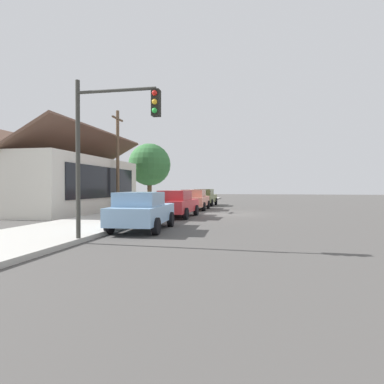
{
  "coord_description": "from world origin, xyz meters",
  "views": [
    {
      "loc": [
        -22.22,
        -1.99,
        1.8
      ],
      "look_at": [
        -1.63,
        2.02,
        1.48
      ],
      "focal_mm": 30.87,
      "sensor_mm": 36.0,
      "label": 1
    }
  ],
  "objects_px": {
    "car_olive": "(205,197)",
    "fire_hydrant_red": "(179,203)",
    "car_skyblue": "(142,211)",
    "utility_pole_wooden": "(118,159)",
    "car_coral": "(194,199)",
    "traffic_light_main": "(109,133)",
    "shade_tree": "(149,165)",
    "car_cherry": "(176,204)"
  },
  "relations": [
    {
      "from": "shade_tree",
      "to": "traffic_light_main",
      "type": "height_order",
      "value": "shade_tree"
    },
    {
      "from": "car_cherry",
      "to": "utility_pole_wooden",
      "type": "xyz_separation_m",
      "value": [
        4.16,
        5.54,
        3.12
      ]
    },
    {
      "from": "car_cherry",
      "to": "shade_tree",
      "type": "relative_size",
      "value": 0.73
    },
    {
      "from": "car_coral",
      "to": "traffic_light_main",
      "type": "xyz_separation_m",
      "value": [
        -15.99,
        -0.26,
        2.68
      ]
    },
    {
      "from": "car_cherry",
      "to": "utility_pole_wooden",
      "type": "relative_size",
      "value": 0.59
    },
    {
      "from": "shade_tree",
      "to": "traffic_light_main",
      "type": "distance_m",
      "value": 22.26
    },
    {
      "from": "utility_pole_wooden",
      "to": "fire_hydrant_red",
      "type": "height_order",
      "value": "utility_pole_wooden"
    },
    {
      "from": "car_skyblue",
      "to": "traffic_light_main",
      "type": "height_order",
      "value": "traffic_light_main"
    },
    {
      "from": "car_cherry",
      "to": "car_coral",
      "type": "distance_m",
      "value": 6.59
    },
    {
      "from": "utility_pole_wooden",
      "to": "fire_hydrant_red",
      "type": "bearing_deg",
      "value": -54.35
    },
    {
      "from": "car_skyblue",
      "to": "car_coral",
      "type": "bearing_deg",
      "value": -2.4
    },
    {
      "from": "car_coral",
      "to": "utility_pole_wooden",
      "type": "distance_m",
      "value": 6.69
    },
    {
      "from": "traffic_light_main",
      "to": "fire_hydrant_red",
      "type": "bearing_deg",
      "value": 5.77
    },
    {
      "from": "traffic_light_main",
      "to": "car_skyblue",
      "type": "bearing_deg",
      "value": 1.97
    },
    {
      "from": "car_skyblue",
      "to": "shade_tree",
      "type": "xyz_separation_m",
      "value": [
        18.12,
        5.69,
        3.17
      ]
    },
    {
      "from": "car_olive",
      "to": "shade_tree",
      "type": "distance_m",
      "value": 6.32
    },
    {
      "from": "shade_tree",
      "to": "traffic_light_main",
      "type": "bearing_deg",
      "value": -164.87
    },
    {
      "from": "car_skyblue",
      "to": "utility_pole_wooden",
      "type": "bearing_deg",
      "value": 25.46
    },
    {
      "from": "shade_tree",
      "to": "traffic_light_main",
      "type": "xyz_separation_m",
      "value": [
        -21.48,
        -5.81,
        -0.49
      ]
    },
    {
      "from": "car_coral",
      "to": "traffic_light_main",
      "type": "distance_m",
      "value": 16.21
    },
    {
      "from": "car_skyblue",
      "to": "shade_tree",
      "type": "distance_m",
      "value": 19.25
    },
    {
      "from": "car_olive",
      "to": "shade_tree",
      "type": "height_order",
      "value": "shade_tree"
    },
    {
      "from": "shade_tree",
      "to": "car_coral",
      "type": "bearing_deg",
      "value": -134.73
    },
    {
      "from": "car_coral",
      "to": "fire_hydrant_red",
      "type": "height_order",
      "value": "car_coral"
    },
    {
      "from": "car_cherry",
      "to": "fire_hydrant_red",
      "type": "relative_size",
      "value": 6.22
    },
    {
      "from": "car_skyblue",
      "to": "shade_tree",
      "type": "relative_size",
      "value": 0.73
    },
    {
      "from": "utility_pole_wooden",
      "to": "fire_hydrant_red",
      "type": "relative_size",
      "value": 10.56
    },
    {
      "from": "car_cherry",
      "to": "utility_pole_wooden",
      "type": "distance_m",
      "value": 7.6
    },
    {
      "from": "car_cherry",
      "to": "car_coral",
      "type": "relative_size",
      "value": 0.95
    },
    {
      "from": "traffic_light_main",
      "to": "utility_pole_wooden",
      "type": "xyz_separation_m",
      "value": [
        13.56,
        5.66,
        0.44
      ]
    },
    {
      "from": "utility_pole_wooden",
      "to": "fire_hydrant_red",
      "type": "distance_m",
      "value": 6.0
    },
    {
      "from": "car_coral",
      "to": "shade_tree",
      "type": "height_order",
      "value": "shade_tree"
    },
    {
      "from": "car_cherry",
      "to": "fire_hydrant_red",
      "type": "height_order",
      "value": "car_cherry"
    },
    {
      "from": "car_skyblue",
      "to": "shade_tree",
      "type": "height_order",
      "value": "shade_tree"
    },
    {
      "from": "car_skyblue",
      "to": "traffic_light_main",
      "type": "distance_m",
      "value": 4.3
    },
    {
      "from": "car_coral",
      "to": "traffic_light_main",
      "type": "relative_size",
      "value": 0.89
    },
    {
      "from": "car_skyblue",
      "to": "traffic_light_main",
      "type": "xyz_separation_m",
      "value": [
        -3.36,
        -0.12,
        2.68
      ]
    },
    {
      "from": "traffic_light_main",
      "to": "utility_pole_wooden",
      "type": "bearing_deg",
      "value": 22.66
    },
    {
      "from": "car_olive",
      "to": "fire_hydrant_red",
      "type": "xyz_separation_m",
      "value": [
        -5.46,
        1.31,
        -0.32
      ]
    },
    {
      "from": "car_cherry",
      "to": "car_olive",
      "type": "distance_m",
      "value": 12.49
    },
    {
      "from": "car_skyblue",
      "to": "utility_pole_wooden",
      "type": "height_order",
      "value": "utility_pole_wooden"
    },
    {
      "from": "car_cherry",
      "to": "car_olive",
      "type": "relative_size",
      "value": 0.95
    }
  ]
}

